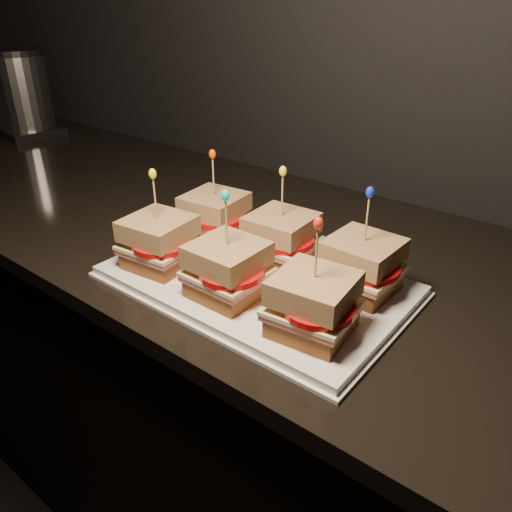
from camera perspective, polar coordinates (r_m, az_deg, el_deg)
The scene contains 50 objects.
cabinet at distance 1.33m, azimuth -4.81°, elevation -14.51°, with size 2.64×0.67×0.88m, color black.
granite_slab at distance 1.08m, azimuth -5.76°, elevation 3.65°, with size 2.68×0.71×0.03m, color black.
platter at distance 0.81m, azimuth 0.00°, elevation -2.88°, with size 0.47×0.29×0.02m, color white.
platter_rim at distance 0.81m, azimuth 0.00°, elevation -3.24°, with size 0.48×0.30×0.01m, color white.
sandwich_0_bread_bot at distance 0.93m, azimuth -4.64°, elevation 2.92°, with size 0.10×0.10×0.03m, color #5A3317.
sandwich_0_ham at distance 0.92m, azimuth -4.68°, elevation 3.90°, with size 0.11×0.10×0.01m, color #BB574F.
sandwich_0_cheese at distance 0.92m, azimuth -4.70°, elevation 4.30°, with size 0.11×0.11×0.01m, color beige.
sandwich_0_tomato at distance 0.91m, azimuth -4.41°, elevation 4.43°, with size 0.10×0.10×0.01m, color red.
sandwich_0_bread_top at distance 0.91m, azimuth -4.77°, elevation 5.97°, with size 0.10×0.10×0.03m, color brown.
sandwich_0_pick at distance 0.89m, azimuth -4.89°, elevation 8.76°, with size 0.00×0.00×0.09m, color tan.
sandwich_0_frill at distance 0.88m, azimuth -5.01°, elevation 11.53°, with size 0.01×0.01×0.02m, color #EF4402.
sandwich_1_bread_bot at distance 0.85m, azimuth 2.84°, elevation 0.27°, with size 0.10×0.10×0.03m, color #5A3317.
sandwich_1_ham at distance 0.84m, azimuth 2.87°, elevation 1.33°, with size 0.11×0.10×0.01m, color #BB574F.
sandwich_1_cheese at distance 0.83m, azimuth 2.88°, elevation 1.76°, with size 0.11×0.11×0.01m, color beige.
sandwich_1_tomato at distance 0.82m, azimuth 3.33°, elevation 1.86°, with size 0.10×0.10×0.01m, color red.
sandwich_1_bread_top at distance 0.82m, azimuth 2.93°, elevation 3.57°, with size 0.10×0.10×0.03m, color brown.
sandwich_1_pick at distance 0.80m, azimuth 3.01°, elevation 6.62°, with size 0.00×0.00×0.09m, color tan.
sandwich_1_frill at distance 0.79m, azimuth 3.09°, elevation 9.67°, with size 0.01×0.01×0.02m, color yellow.
sandwich_2_bread_bot at distance 0.78m, azimuth 11.79°, elevation -2.90°, with size 0.10×0.10×0.03m, color #5A3317.
sandwich_2_ham at distance 0.77m, azimuth 11.91°, elevation -1.78°, with size 0.11×0.10×0.01m, color #BB574F.
sandwich_2_cheese at distance 0.77m, azimuth 11.96°, elevation -1.33°, with size 0.11×0.11×0.01m, color beige.
sandwich_2_tomato at distance 0.76m, azimuth 12.61°, elevation -1.28°, with size 0.10×0.10×0.01m, color red.
sandwich_2_bread_top at distance 0.75m, azimuth 12.17°, elevation 0.59°, with size 0.10×0.10×0.03m, color brown.
sandwich_2_pick at distance 0.73m, azimuth 12.54°, elevation 3.84°, with size 0.00×0.00×0.09m, color tan.
sandwich_2_frill at distance 0.72m, azimuth 12.90°, elevation 7.12°, with size 0.01×0.01×0.02m, color #1426CC.
sandwich_3_bread_bot at distance 0.85m, azimuth -10.81°, elevation -0.14°, with size 0.10×0.10×0.03m, color #5A3317.
sandwich_3_ham at distance 0.84m, azimuth -10.92°, elevation 0.92°, with size 0.11×0.10×0.01m, color #BB574F.
sandwich_3_cheese at distance 0.84m, azimuth -10.96°, elevation 1.34°, with size 0.11×0.11×0.01m, color beige.
sandwich_3_tomato at distance 0.82m, azimuth -10.76°, elevation 1.43°, with size 0.10×0.10×0.01m, color red.
sandwich_3_bread_top at distance 0.82m, azimuth -11.14°, elevation 3.14°, with size 0.10×0.10×0.03m, color brown.
sandwich_3_pick at distance 0.81m, azimuth -11.44°, elevation 6.16°, with size 0.00×0.00×0.09m, color tan.
sandwich_3_frill at distance 0.79m, azimuth -11.75°, elevation 9.19°, with size 0.01×0.01×0.02m, color #E4EE11.
sandwich_4_bread_bot at distance 0.75m, azimuth -3.20°, elevation -3.46°, with size 0.10×0.10×0.03m, color #5A3317.
sandwich_4_ham at distance 0.74m, azimuth -3.23°, elevation -2.31°, with size 0.11×0.10×0.01m, color #BB574F.
sandwich_4_cheese at distance 0.74m, azimuth -3.25°, elevation -1.84°, with size 0.11×0.11×0.01m, color beige.
sandwich_4_tomato at distance 0.73m, azimuth -2.86°, elevation -1.80°, with size 0.10×0.10×0.01m, color red.
sandwich_4_bread_top at distance 0.73m, azimuth -3.31°, elevation 0.14°, with size 0.10×0.10×0.03m, color brown.
sandwich_4_pick at distance 0.71m, azimuth -3.41°, elevation 3.51°, with size 0.00×0.00×0.09m, color tan.
sandwich_4_frill at distance 0.69m, azimuth -3.51°, elevation 6.92°, with size 0.01×0.01×0.02m, color #0BC5BB.
sandwich_5_bread_bot at distance 0.68m, azimuth 6.42°, elevation -7.52°, with size 0.10×0.10×0.03m, color #5A3317.
sandwich_5_ham at distance 0.67m, azimuth 6.49°, elevation -6.30°, with size 0.11×0.10×0.01m, color #BB574F.
sandwich_5_cheese at distance 0.67m, azimuth 6.53°, elevation -5.80°, with size 0.11×0.11×0.01m, color beige.
sandwich_5_tomato at distance 0.65m, azimuth 7.17°, elevation -5.84°, with size 0.10×0.10×0.01m, color red.
sandwich_5_bread_top at distance 0.65m, azimuth 6.66°, elevation -3.68°, with size 0.10×0.10×0.03m, color brown.
sandwich_5_pick at distance 0.63m, azimuth 6.90°, elevation -0.02°, with size 0.00×0.00×0.09m, color tan.
sandwich_5_frill at distance 0.61m, azimuth 7.13°, elevation 3.74°, with size 0.01×0.01×0.02m, color red.
appliance_base at distance 1.89m, azimuth -24.47°, elevation 12.92°, with size 0.21×0.17×0.03m, color #262628.
appliance_body at distance 1.87m, azimuth -25.25°, elevation 16.60°, with size 0.17×0.17×0.22m, color silver.
appliance_lid at distance 1.85m, azimuth -26.04°, elevation 20.23°, with size 0.18×0.18×0.02m, color #262628.
appliance at distance 1.87m, azimuth -25.22°, elevation 16.48°, with size 0.21×0.17×0.27m, color silver, non-canonical shape.
Camera 1 is at (0.56, 0.96, 1.33)m, focal length 35.00 mm.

